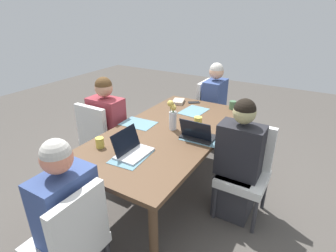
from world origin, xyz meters
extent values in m
plane|color=#4C4742|center=(0.00, 0.00, 0.00)|extent=(10.00, 10.00, 0.00)
cube|color=brown|center=(0.00, 0.00, 0.71)|extent=(2.08, 1.06, 0.04)
cylinder|color=brown|center=(-0.96, -0.45, 0.34)|extent=(0.07, 0.07, 0.69)
cylinder|color=brown|center=(0.96, -0.45, 0.34)|extent=(0.07, 0.07, 0.69)
cylinder|color=brown|center=(-0.96, 0.45, 0.34)|extent=(0.07, 0.07, 0.69)
cylinder|color=brown|center=(0.96, 0.45, 0.34)|extent=(0.07, 0.07, 0.69)
cube|color=silver|center=(0.03, -0.81, 0.41)|extent=(0.44, 0.44, 0.08)
cube|color=silver|center=(0.22, -0.81, 0.68)|extent=(0.06, 0.42, 0.45)
cylinder|color=#333338|center=(-0.16, -1.00, 0.18)|extent=(0.04, 0.04, 0.37)
cylinder|color=#333338|center=(-0.16, -0.62, 0.18)|extent=(0.04, 0.04, 0.37)
cylinder|color=#333338|center=(0.22, -1.00, 0.18)|extent=(0.04, 0.04, 0.37)
cylinder|color=#333338|center=(0.22, -0.62, 0.18)|extent=(0.04, 0.04, 0.37)
cube|color=#2D2D33|center=(0.03, -0.75, 0.23)|extent=(0.36, 0.34, 0.45)
cube|color=#232328|center=(0.03, -0.75, 0.70)|extent=(0.24, 0.40, 0.50)
sphere|color=tan|center=(0.03, -0.75, 1.07)|extent=(0.20, 0.20, 0.20)
sphere|color=black|center=(0.03, -0.75, 1.10)|extent=(0.19, 0.19, 0.19)
cube|color=silver|center=(-0.04, 0.87, 0.41)|extent=(0.44, 0.44, 0.08)
cube|color=silver|center=(-0.23, 0.87, 0.68)|extent=(0.06, 0.42, 0.45)
cylinder|color=#333338|center=(0.15, 1.06, 0.18)|extent=(0.04, 0.04, 0.37)
cylinder|color=#333338|center=(0.15, 0.68, 0.18)|extent=(0.04, 0.04, 0.37)
cylinder|color=#333338|center=(-0.23, 1.06, 0.18)|extent=(0.04, 0.04, 0.37)
cylinder|color=#333338|center=(-0.23, 0.68, 0.18)|extent=(0.04, 0.04, 0.37)
cube|color=#2D2D33|center=(-0.04, 0.81, 0.23)|extent=(0.36, 0.34, 0.45)
cube|color=#93333D|center=(-0.04, 0.81, 0.70)|extent=(0.24, 0.40, 0.50)
sphere|color=tan|center=(-0.04, 0.81, 1.07)|extent=(0.20, 0.20, 0.20)
sphere|color=#51381E|center=(-0.04, 0.81, 1.10)|extent=(0.19, 0.19, 0.19)
cube|color=silver|center=(-1.36, 0.01, 0.41)|extent=(0.44, 0.44, 0.08)
cube|color=silver|center=(-1.36, -0.18, 0.68)|extent=(0.42, 0.06, 0.45)
cylinder|color=#333338|center=(-1.17, 0.20, 0.18)|extent=(0.04, 0.04, 0.37)
cube|color=#384C84|center=(-1.30, 0.01, 0.70)|extent=(0.40, 0.24, 0.50)
sphere|color=#E18466|center=(-1.30, 0.01, 1.07)|extent=(0.20, 0.20, 0.20)
sphere|color=beige|center=(-1.30, 0.01, 1.10)|extent=(0.19, 0.19, 0.19)
cube|color=silver|center=(1.40, 0.02, 0.41)|extent=(0.44, 0.44, 0.08)
cube|color=silver|center=(1.40, 0.21, 0.68)|extent=(0.42, 0.06, 0.45)
cylinder|color=#333338|center=(1.59, -0.17, 0.18)|extent=(0.04, 0.04, 0.37)
cylinder|color=#333338|center=(1.21, -0.17, 0.18)|extent=(0.04, 0.04, 0.37)
cylinder|color=#333338|center=(1.59, 0.21, 0.18)|extent=(0.04, 0.04, 0.37)
cylinder|color=#333338|center=(1.21, 0.21, 0.18)|extent=(0.04, 0.04, 0.37)
cube|color=#2D2D33|center=(1.34, 0.02, 0.23)|extent=(0.34, 0.36, 0.45)
cube|color=#384C84|center=(1.34, 0.02, 0.70)|extent=(0.40, 0.24, 0.50)
sphere|color=#DBA280|center=(1.34, 0.02, 1.07)|extent=(0.20, 0.20, 0.20)
sphere|color=beige|center=(1.34, 0.02, 1.10)|extent=(0.19, 0.19, 0.19)
cylinder|color=silver|center=(0.05, -0.03, 0.83)|extent=(0.08, 0.08, 0.19)
sphere|color=gold|center=(0.06, -0.02, 0.97)|extent=(0.06, 0.06, 0.06)
cylinder|color=#477A3D|center=(0.06, -0.02, 0.95)|extent=(0.01, 0.01, 0.05)
sphere|color=gold|center=(0.05, 0.00, 1.01)|extent=(0.07, 0.07, 0.07)
cylinder|color=#477A3D|center=(0.05, 0.00, 0.97)|extent=(0.01, 0.01, 0.09)
sphere|color=gold|center=(0.05, -0.03, 0.98)|extent=(0.05, 0.05, 0.05)
cylinder|color=#477A3D|center=(0.05, -0.03, 0.95)|extent=(0.01, 0.01, 0.05)
sphere|color=gold|center=(0.05, -0.03, 0.97)|extent=(0.05, 0.05, 0.05)
cylinder|color=#477A3D|center=(0.05, -0.03, 0.94)|extent=(0.01, 0.01, 0.04)
cube|color=slate|center=(0.01, -0.36, 0.73)|extent=(0.28, 0.37, 0.00)
cube|color=slate|center=(-0.02, 0.37, 0.73)|extent=(0.28, 0.37, 0.00)
cube|color=slate|center=(-0.61, 0.00, 0.73)|extent=(0.38, 0.29, 0.00)
cube|color=slate|center=(0.63, 0.01, 0.73)|extent=(0.38, 0.28, 0.00)
cube|color=silver|center=(-0.57, 0.00, 0.74)|extent=(0.32, 0.22, 0.02)
cube|color=black|center=(-0.57, 0.08, 0.84)|extent=(0.31, 0.07, 0.19)
cube|color=black|center=(0.01, -0.34, 0.74)|extent=(0.22, 0.32, 0.02)
cube|color=black|center=(-0.07, -0.34, 0.84)|extent=(0.07, 0.31, 0.19)
cylinder|color=#DBC64C|center=(-0.62, 0.35, 0.78)|extent=(0.08, 0.08, 0.09)
cylinder|color=#DBC64C|center=(0.28, -0.21, 0.78)|extent=(0.09, 0.09, 0.09)
cylinder|color=#47704C|center=(0.95, -0.36, 0.78)|extent=(0.08, 0.08, 0.10)
cube|color=#B2A38E|center=(0.80, 0.32, 0.75)|extent=(0.23, 0.19, 0.04)
cube|color=black|center=(0.91, 0.15, 0.73)|extent=(0.15, 0.16, 0.01)
camera|label=1|loc=(-2.16, -1.29, 1.92)|focal=28.81mm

